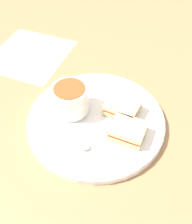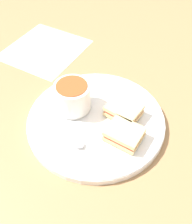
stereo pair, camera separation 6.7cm
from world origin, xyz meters
The scene contains 7 objects.
ground_plane centered at (0.00, 0.00, 0.00)m, with size 2.40×2.40×0.00m, color #9E754C.
plate centered at (0.00, 0.00, 0.01)m, with size 0.36×0.36×0.02m.
soup_bowl centered at (0.07, 0.01, 0.06)m, with size 0.10×0.10×0.08m.
spoon centered at (-0.02, 0.09, 0.03)m, with size 0.11×0.03×0.01m.
sandwich_half_near centered at (-0.09, 0.00, 0.04)m, with size 0.10×0.09×0.03m.
sandwich_half_far centered at (-0.04, -0.06, 0.04)m, with size 0.09×0.08×0.03m.
menu_sheet centered at (0.37, -0.12, 0.00)m, with size 0.30×0.31×0.00m.
Camera 2 is at (-0.31, 0.32, 0.54)m, focal length 42.00 mm.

